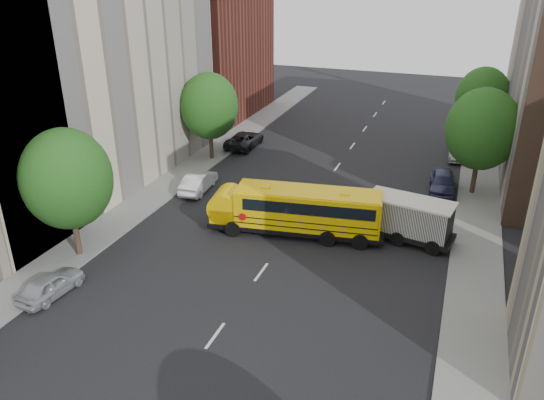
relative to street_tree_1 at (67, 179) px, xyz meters
The scene contains 17 objects.
ground 12.71m from the street_tree_1, 19.98° to the left, with size 120.00×120.00×0.00m, color black.
sidewalk_left 10.26m from the street_tree_1, 93.18° to the left, with size 3.00×80.00×0.12m, color slate.
sidewalk_right 24.72m from the street_tree_1, 21.80° to the left, with size 3.00×80.00×0.12m, color slate.
lane_markings 18.48m from the street_tree_1, 51.84° to the left, with size 0.15×64.00×0.01m, color silver.
building_left_cream 13.21m from the street_tree_1, 124.99° to the left, with size 10.00×26.00×20.00m, color beige.
building_left_redbrick 32.79m from the street_tree_1, 102.34° to the left, with size 10.00×15.00×13.00m, color maroon.
street_tree_1 is the anchor object (origin of this frame).
street_tree_2 18.00m from the street_tree_1, 90.00° to the left, with size 4.99×4.99×7.71m.
street_tree_4 28.43m from the street_tree_1, 39.29° to the left, with size 5.25×5.25×8.10m.
street_tree_5 37.20m from the street_tree_1, 53.75° to the left, with size 4.86×4.86×7.51m.
school_bus 13.75m from the street_tree_1, 32.45° to the left, with size 11.51×4.15×3.18m.
safari_truck 20.22m from the street_tree_1, 26.29° to the left, with size 6.91×3.52×2.83m.
parked_car_0 6.02m from the street_tree_1, 70.57° to the right, with size 1.54×3.83×1.30m, color #A9A9B0.
parked_car_1 12.23m from the street_tree_1, 78.95° to the left, with size 1.55×4.45×1.46m, color silver.
parked_car_2 22.64m from the street_tree_1, 86.39° to the left, with size 2.40×5.20×1.45m, color black.
parked_car_4 26.78m from the street_tree_1, 41.55° to the left, with size 1.87×4.65×1.59m, color #323759.
parked_car_5 33.44m from the street_tree_1, 51.62° to the left, with size 1.64×4.70×1.55m, color gray.
Camera 1 is at (9.55, -26.02, 16.27)m, focal length 35.00 mm.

